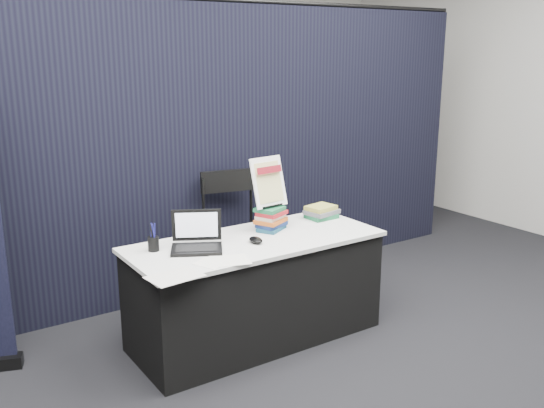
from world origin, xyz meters
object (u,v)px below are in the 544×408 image
(stacking_chair, at_px, (240,230))
(display_table, at_px, (256,289))
(info_sign, at_px, (269,183))
(book_stack_tall, at_px, (271,219))
(book_stack_short, at_px, (322,212))
(laptop, at_px, (193,240))

(stacking_chair, bearing_deg, display_table, -100.30)
(info_sign, xyz_separation_m, stacking_chair, (0.06, 0.52, -0.51))
(display_table, relative_size, book_stack_tall, 7.05)
(book_stack_short, distance_m, info_sign, 0.59)
(display_table, height_order, book_stack_short, book_stack_short)
(display_table, height_order, laptop, laptop)
(laptop, distance_m, info_sign, 0.74)
(display_table, xyz_separation_m, laptop, (-0.45, 0.05, 0.43))
(book_stack_short, height_order, info_sign, info_sign)
(stacking_chair, bearing_deg, book_stack_tall, -84.38)
(display_table, bearing_deg, book_stack_tall, 30.98)
(laptop, xyz_separation_m, info_sign, (0.67, 0.11, 0.29))
(book_stack_tall, relative_size, book_stack_short, 1.04)
(laptop, xyz_separation_m, book_stack_tall, (0.67, 0.08, 0.03))
(book_stack_short, xyz_separation_m, stacking_chair, (-0.45, 0.51, -0.21))
(info_sign, distance_m, stacking_chair, 0.73)
(display_table, xyz_separation_m, info_sign, (0.22, 0.16, 0.72))
(display_table, distance_m, laptop, 0.63)
(laptop, bearing_deg, display_table, 21.45)
(display_table, distance_m, book_stack_tall, 0.52)
(book_stack_short, bearing_deg, info_sign, -178.46)
(display_table, distance_m, stacking_chair, 0.77)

